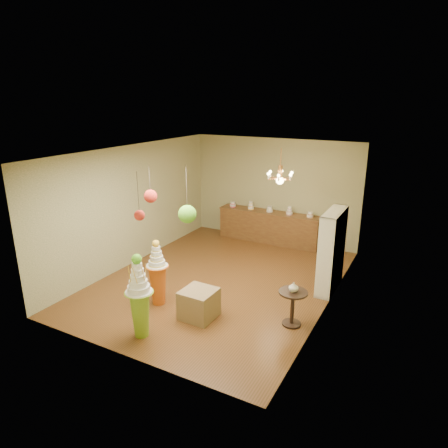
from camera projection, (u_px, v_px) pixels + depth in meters
The scene contains 17 objects.
floor at pixel (220, 280), 9.35m from camera, with size 6.50×6.50×0.00m, color #593518.
ceiling at pixel (220, 151), 8.43m from camera, with size 6.50×6.50×0.00m, color beige.
wall_back at pixel (274, 190), 11.61m from camera, with size 5.00×0.04×3.00m, color #9A996D.
wall_front at pixel (119, 273), 6.16m from camera, with size 5.00×0.04×3.00m, color #9A996D.
wall_left at pixel (133, 205), 10.02m from camera, with size 0.04×6.50×3.00m, color #9A996D.
wall_right at pixel (333, 237), 7.76m from camera, with size 0.04×6.50×3.00m, color #9A996D.
pedestal_green at pixel (140, 303), 7.00m from camera, with size 0.54×0.54×1.57m.
pedestal_orange at pixel (158, 279), 8.15m from camera, with size 0.53×0.53×1.40m.
burlap_riser at pixel (199, 304), 7.70m from camera, with size 0.63×0.63×0.57m, color olive.
sideboard at pixel (269, 226), 11.69m from camera, with size 3.04×0.54×1.16m.
shelving_unit at pixel (332, 251), 8.69m from camera, with size 0.33×1.20×1.80m.
round_table at pixel (293, 303), 7.40m from camera, with size 0.66×0.66×0.69m.
vase at pixel (294, 287), 7.30m from camera, with size 0.18×0.18×0.19m, color beige.
pom_red_left at pixel (151, 196), 6.97m from camera, with size 0.23×0.23×0.67m.
pom_green_mid at pixel (187, 214), 7.07m from camera, with size 0.33×0.33×1.05m.
pom_red_right at pixel (139, 215), 6.39m from camera, with size 0.17×0.17×0.80m.
chandelier at pixel (280, 178), 9.22m from camera, with size 0.82×0.82×0.85m.
Camera 1 is at (4.11, -7.44, 4.10)m, focal length 32.00 mm.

